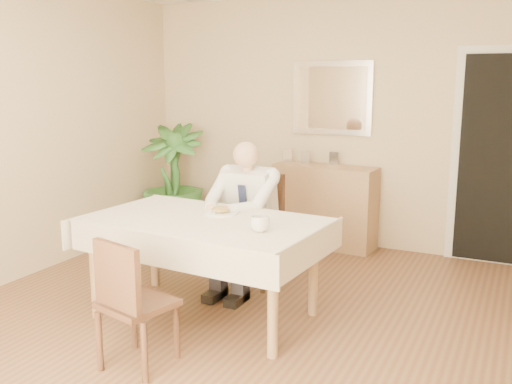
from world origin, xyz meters
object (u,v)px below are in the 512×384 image
at_px(potted_palm, 173,180).
at_px(chair_far, 256,221).
at_px(chair_near, 129,298).
at_px(dining_table, 204,230).
at_px(seated_man, 241,210).
at_px(coffee_mug, 260,224).
at_px(sideboard, 324,206).

bearing_deg(potted_palm, chair_far, -32.07).
bearing_deg(chair_near, dining_table, 104.88).
relative_size(seated_man, potted_palm, 0.99).
bearing_deg(coffee_mug, potted_palm, 135.76).
relative_size(chair_near, sideboard, 0.77).
height_order(dining_table, seated_man, seated_man).
xyz_separation_m(dining_table, seated_man, (0.00, 0.59, 0.02)).
xyz_separation_m(chair_far, potted_palm, (-1.49, 0.94, 0.09)).
relative_size(sideboard, potted_palm, 0.86).
height_order(dining_table, chair_far, chair_far).
xyz_separation_m(dining_table, potted_palm, (-1.49, 1.82, -0.04)).
distance_m(chair_far, seated_man, 0.33).
bearing_deg(chair_far, dining_table, -82.33).
xyz_separation_m(seated_man, coffee_mug, (0.52, -0.73, 0.11)).
relative_size(chair_near, coffee_mug, 6.26).
height_order(chair_near, sideboard, sideboard).
xyz_separation_m(seated_man, potted_palm, (-1.49, 1.23, -0.06)).
xyz_separation_m(chair_near, seated_man, (-0.01, 1.48, 0.23)).
xyz_separation_m(chair_near, coffee_mug, (0.51, 0.75, 0.34)).
height_order(coffee_mug, potted_palm, potted_palm).
distance_m(chair_far, potted_palm, 1.77).
xyz_separation_m(chair_near, potted_palm, (-1.50, 2.71, 0.16)).
height_order(chair_far, coffee_mug, chair_far).
distance_m(chair_near, coffee_mug, 0.97).
relative_size(dining_table, potted_palm, 1.43).
xyz_separation_m(dining_table, chair_far, (0.00, 0.89, -0.13)).
bearing_deg(sideboard, dining_table, -91.14).
height_order(dining_table, potted_palm, potted_palm).
relative_size(dining_table, sideboard, 1.66).
relative_size(chair_near, potted_palm, 0.66).
distance_m(chair_near, potted_palm, 3.10).
bearing_deg(coffee_mug, seated_man, 125.39).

